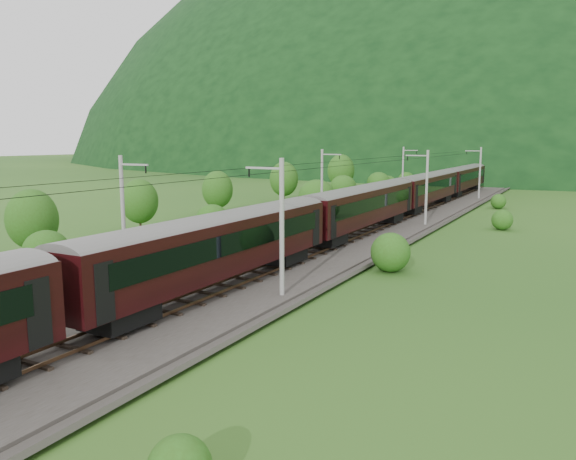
% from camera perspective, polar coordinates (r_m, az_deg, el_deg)
% --- Properties ---
extents(ground, '(600.00, 600.00, 0.00)m').
position_cam_1_polar(ground, '(36.63, -9.17, -5.71)').
color(ground, '#214B17').
rests_on(ground, ground).
extents(railbed, '(14.00, 220.00, 0.30)m').
position_cam_1_polar(railbed, '(44.70, -1.34, -2.71)').
color(railbed, '#38332D').
rests_on(railbed, ground).
extents(track_left, '(2.40, 220.00, 0.27)m').
position_cam_1_polar(track_left, '(45.87, -3.94, -2.14)').
color(track_left, brown).
rests_on(track_left, railbed).
extents(track_right, '(2.40, 220.00, 0.27)m').
position_cam_1_polar(track_right, '(43.54, 1.41, -2.73)').
color(track_right, brown).
rests_on(track_right, railbed).
extents(catenary_left, '(2.54, 192.28, 8.00)m').
position_cam_1_polar(catenary_left, '(66.31, 3.52, 4.92)').
color(catenary_left, gray).
rests_on(catenary_left, railbed).
extents(catenary_right, '(2.54, 192.28, 8.00)m').
position_cam_1_polar(catenary_right, '(62.16, 13.84, 4.40)').
color(catenary_right, gray).
rests_on(catenary_right, railbed).
extents(overhead_wires, '(4.83, 198.00, 0.03)m').
position_cam_1_polar(overhead_wires, '(43.82, -1.37, 6.22)').
color(overhead_wires, black).
rests_on(overhead_wires, ground).
extents(mountain_main, '(504.00, 360.00, 244.00)m').
position_cam_1_polar(mountain_main, '(288.94, 24.28, 6.42)').
color(mountain_main, black).
rests_on(mountain_main, ground).
extents(mountain_ridge, '(336.00, 280.00, 132.00)m').
position_cam_1_polar(mountain_ridge, '(357.42, 5.12, 7.53)').
color(mountain_ridge, black).
rests_on(mountain_ridge, ground).
extents(train, '(3.13, 150.30, 5.45)m').
position_cam_1_polar(train, '(65.83, 11.27, 4.01)').
color(train, black).
rests_on(train, ground).
extents(hazard_post_near, '(0.14, 0.14, 1.28)m').
position_cam_1_polar(hazard_post_near, '(72.62, 10.73, 2.31)').
color(hazard_post_near, red).
rests_on(hazard_post_near, railbed).
extents(hazard_post_far, '(0.17, 0.17, 1.62)m').
position_cam_1_polar(hazard_post_far, '(76.03, 11.96, 2.70)').
color(hazard_post_far, red).
rests_on(hazard_post_far, railbed).
extents(signal, '(0.27, 0.27, 2.42)m').
position_cam_1_polar(signal, '(59.24, 1.57, 1.74)').
color(signal, black).
rests_on(signal, railbed).
extents(vegetation_left, '(13.99, 146.41, 6.91)m').
position_cam_1_polar(vegetation_left, '(59.98, -8.97, 2.59)').
color(vegetation_left, '#2A5215').
rests_on(vegetation_left, ground).
extents(vegetation_right, '(6.77, 95.78, 2.54)m').
position_cam_1_polar(vegetation_right, '(31.83, 8.33, -5.82)').
color(vegetation_right, '#2A5215').
rests_on(vegetation_right, ground).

